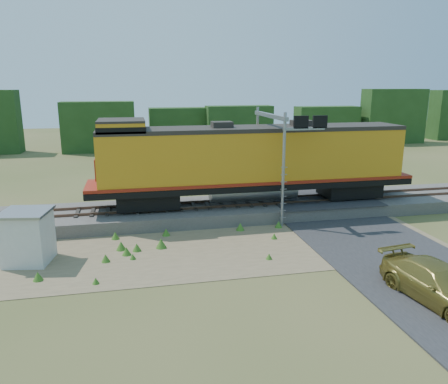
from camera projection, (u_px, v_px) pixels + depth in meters
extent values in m
plane|color=#475123|center=(244.00, 249.00, 23.02)|extent=(140.00, 140.00, 0.00)
cube|color=slate|center=(221.00, 210.00, 28.62)|extent=(70.00, 5.00, 0.80)
cube|color=brown|center=(224.00, 206.00, 27.82)|extent=(70.00, 0.10, 0.16)
cube|color=brown|center=(219.00, 201.00, 29.19)|extent=(70.00, 0.10, 0.16)
cube|color=#8C7754|center=(205.00, 248.00, 23.09)|extent=(26.00, 8.00, 0.03)
cube|color=#38383A|center=(321.00, 198.00, 29.93)|extent=(7.00, 5.20, 0.06)
cube|color=#38383A|center=(256.00, 167.00, 45.31)|extent=(7.00, 24.00, 0.08)
cube|color=#1F3D16|center=(173.00, 124.00, 58.31)|extent=(36.00, 3.00, 6.50)
cube|color=#1F3D16|center=(436.00, 121.00, 66.43)|extent=(50.00, 3.00, 6.00)
cube|color=black|center=(148.00, 199.00, 27.42)|extent=(3.81, 2.43, 0.95)
cube|color=black|center=(349.00, 188.00, 30.19)|extent=(3.81, 2.43, 0.95)
cube|color=black|center=(253.00, 184.00, 28.64)|extent=(21.16, 3.17, 0.38)
cylinder|color=gray|center=(253.00, 191.00, 28.77)|extent=(5.82, 1.27, 1.27)
cube|color=#C18216|center=(254.00, 156.00, 28.20)|extent=(19.57, 3.07, 3.28)
cube|color=maroon|center=(254.00, 179.00, 28.57)|extent=(21.16, 3.23, 0.19)
cube|color=#28231E|center=(254.00, 129.00, 27.78)|extent=(19.57, 3.12, 0.25)
cube|color=#C18216|center=(121.00, 127.00, 26.05)|extent=(2.75, 3.07, 0.74)
cube|color=#28231E|center=(121.00, 120.00, 25.96)|extent=(2.75, 3.12, 0.13)
cube|color=black|center=(121.00, 128.00, 26.07)|extent=(2.80, 3.12, 0.37)
cube|color=maroon|center=(97.00, 168.00, 26.31)|extent=(0.11, 2.12, 1.27)
cube|color=#28231E|center=(222.00, 125.00, 27.29)|extent=(1.27, 1.06, 0.48)
cube|color=#28231E|center=(301.00, 124.00, 28.36)|extent=(1.27, 1.06, 0.48)
cube|color=silver|center=(28.00, 238.00, 21.04)|extent=(2.30, 2.30, 2.49)
cube|color=gray|center=(25.00, 212.00, 20.73)|extent=(2.53, 2.53, 0.12)
cylinder|color=gray|center=(283.00, 171.00, 25.87)|extent=(0.18, 0.18, 6.90)
cylinder|color=gray|center=(257.00, 156.00, 31.18)|extent=(0.18, 0.18, 6.90)
cube|color=gray|center=(270.00, 116.00, 27.79)|extent=(0.25, 6.20, 0.25)
cube|color=gray|center=(304.00, 129.00, 25.51)|extent=(2.56, 0.15, 0.15)
cube|color=black|center=(301.00, 122.00, 25.38)|extent=(0.89, 0.15, 0.74)
cube|color=black|center=(320.00, 122.00, 25.61)|extent=(0.89, 0.15, 0.74)
imported|color=olive|center=(439.00, 284.00, 17.29)|extent=(2.88, 5.50, 1.52)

